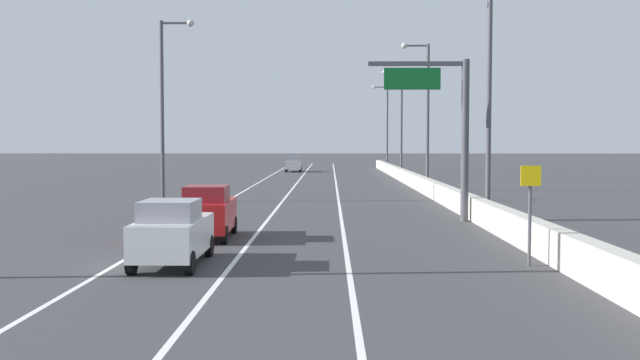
# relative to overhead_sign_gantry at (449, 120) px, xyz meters

# --- Properties ---
(ground_plane) EXTENTS (320.00, 320.00, 0.00)m
(ground_plane) POSITION_rel_overhead_sign_gantry_xyz_m (-6.47, 33.00, -4.73)
(ground_plane) COLOR #38383A
(lane_stripe_left) EXTENTS (0.16, 130.00, 0.00)m
(lane_stripe_left) POSITION_rel_overhead_sign_gantry_xyz_m (-11.97, 24.00, -4.73)
(lane_stripe_left) COLOR silver
(lane_stripe_left) RESTS_ON ground_plane
(lane_stripe_center) EXTENTS (0.16, 130.00, 0.00)m
(lane_stripe_center) POSITION_rel_overhead_sign_gantry_xyz_m (-8.47, 24.00, -4.73)
(lane_stripe_center) COLOR silver
(lane_stripe_center) RESTS_ON ground_plane
(lane_stripe_right) EXTENTS (0.16, 130.00, 0.00)m
(lane_stripe_right) POSITION_rel_overhead_sign_gantry_xyz_m (-4.97, 24.00, -4.73)
(lane_stripe_right) COLOR silver
(lane_stripe_right) RESTS_ON ground_plane
(jersey_barrier_right) EXTENTS (0.60, 120.00, 1.10)m
(jersey_barrier_right) POSITION_rel_overhead_sign_gantry_xyz_m (1.34, 9.00, -4.18)
(jersey_barrier_right) COLOR #B2ADA3
(jersey_barrier_right) RESTS_ON ground_plane
(overhead_sign_gantry) EXTENTS (4.68, 0.36, 7.50)m
(overhead_sign_gantry) POSITION_rel_overhead_sign_gantry_xyz_m (0.00, 0.00, 0.00)
(overhead_sign_gantry) COLOR #47474C
(overhead_sign_gantry) RESTS_ON ground_plane
(speed_advisory_sign) EXTENTS (0.60, 0.11, 3.00)m
(speed_advisory_sign) POSITION_rel_overhead_sign_gantry_xyz_m (0.44, -12.10, -2.96)
(speed_advisory_sign) COLOR #4C4C51
(speed_advisory_sign) RESTS_ON ground_plane
(lamp_post_right_second) EXTENTS (2.14, 0.44, 11.13)m
(lamp_post_right_second) POSITION_rel_overhead_sign_gantry_xyz_m (1.70, 0.53, 1.60)
(lamp_post_right_second) COLOR #4C4C51
(lamp_post_right_second) RESTS_ON ground_plane
(lamp_post_right_third) EXTENTS (2.14, 0.44, 11.13)m
(lamp_post_right_third) POSITION_rel_overhead_sign_gantry_xyz_m (1.63, 21.29, 1.60)
(lamp_post_right_third) COLOR #4C4C51
(lamp_post_right_third) RESTS_ON ground_plane
(lamp_post_right_fourth) EXTENTS (2.14, 0.44, 11.13)m
(lamp_post_right_fourth) POSITION_rel_overhead_sign_gantry_xyz_m (1.70, 42.05, 1.60)
(lamp_post_right_fourth) COLOR #4C4C51
(lamp_post_right_fourth) RESTS_ON ground_plane
(lamp_post_right_fifth) EXTENTS (2.14, 0.44, 11.13)m
(lamp_post_right_fifth) POSITION_rel_overhead_sign_gantry_xyz_m (1.86, 62.82, 1.60)
(lamp_post_right_fifth) COLOR #4C4C51
(lamp_post_right_fifth) RESTS_ON ground_plane
(lamp_post_left_mid) EXTENTS (2.14, 0.44, 11.13)m
(lamp_post_left_mid) POSITION_rel_overhead_sign_gantry_xyz_m (-15.56, 10.68, 1.60)
(lamp_post_left_mid) COLOR #4C4C51
(lamp_post_left_mid) RESTS_ON ground_plane
(car_white_0) EXTENTS (1.87, 4.20, 1.99)m
(car_white_0) POSITION_rel_overhead_sign_gantry_xyz_m (-10.24, -12.14, -3.74)
(car_white_0) COLOR white
(car_white_0) RESTS_ON ground_plane
(car_red_1) EXTENTS (1.92, 4.15, 2.05)m
(car_red_1) POSITION_rel_overhead_sign_gantry_xyz_m (-10.18, -6.14, -3.71)
(car_red_1) COLOR red
(car_red_1) RESTS_ON ground_plane
(car_silver_2) EXTENTS (1.99, 4.29, 1.93)m
(car_silver_2) POSITION_rel_overhead_sign_gantry_xyz_m (-9.98, 55.14, -3.76)
(car_silver_2) COLOR #B7B7BC
(car_silver_2) RESTS_ON ground_plane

